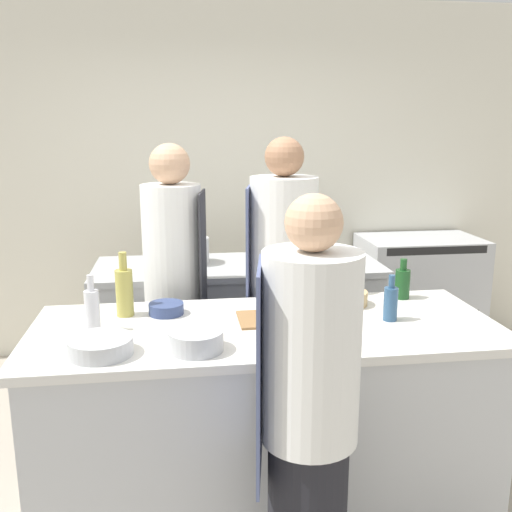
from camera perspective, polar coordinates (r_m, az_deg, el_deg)
The scene contains 20 objects.
ground_plane at distance 3.13m, azimuth 0.97°, elevation -23.15°, with size 16.00×16.00×0.00m, color #A89E8E.
wall_back at distance 4.66m, azimuth -3.06°, elevation 7.52°, with size 8.00×0.06×2.80m.
prep_counter at distance 2.88m, azimuth 1.00°, elevation -15.61°, with size 2.18×0.87×0.93m.
pass_counter at distance 3.96m, azimuth -1.71°, elevation -7.34°, with size 1.91×0.71×0.93m.
oven_range at distance 4.89m, azimuth 15.85°, elevation -3.75°, with size 0.94×0.61×0.96m.
chef_at_prep_near at distance 2.13m, azimuth 5.24°, elevation -16.08°, with size 0.38×0.37×1.63m.
chef_at_stove at distance 3.38m, azimuth -8.15°, elevation -3.67°, with size 0.37×0.36×1.75m.
chef_at_pass_far at distance 3.27m, azimuth 2.64°, elevation -3.95°, with size 0.42×0.41×1.78m.
bottle_olive_oil at distance 2.68m, azimuth -16.06°, elevation -5.11°, with size 0.07×0.07×0.26m.
bottle_vinegar at distance 3.16m, azimuth 14.43°, elevation -2.60°, with size 0.08×0.08×0.22m.
bottle_wine at distance 2.56m, azimuth 6.30°, elevation -5.39°, with size 0.07×0.07×0.28m.
bottle_cooking_oil at distance 2.85m, azimuth -13.03°, elevation -3.39°, with size 0.08×0.08×0.32m.
bottle_sauce at distance 2.79m, azimuth 13.31°, elevation -4.54°, with size 0.07×0.07×0.22m.
bottle_water at distance 2.49m, azimuth 4.87°, elevation -6.15°, with size 0.08×0.08×0.25m.
bowl_mixing_large at distance 2.86m, azimuth -8.97°, elevation -5.22°, with size 0.17×0.17×0.06m.
bowl_prep_small at distance 2.40m, azimuth -6.02°, elevation -8.40°, with size 0.23×0.23×0.09m.
bowl_ceramic_blue at distance 2.43m, azimuth -15.27°, elevation -8.70°, with size 0.26×0.26×0.07m.
bowl_wooden_salad at distance 3.01m, azimuth 9.13°, elevation -4.14°, with size 0.21×0.21×0.07m.
cutting_board at distance 2.75m, azimuth 2.16°, elevation -6.25°, with size 0.38×0.25×0.01m.
stockpot at distance 3.85m, azimuth -6.51°, elevation 0.55°, with size 0.24×0.24×0.17m.
Camera 1 is at (-0.40, -2.49, 1.85)m, focal length 40.00 mm.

